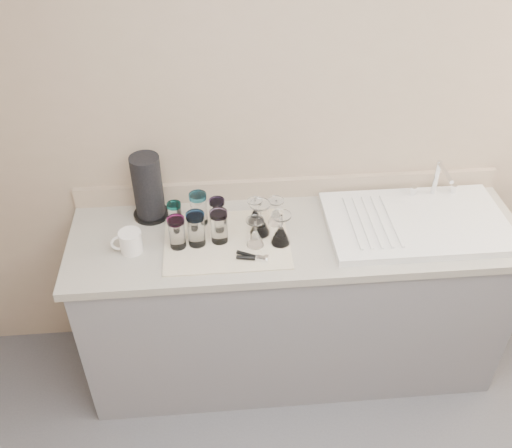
{
  "coord_description": "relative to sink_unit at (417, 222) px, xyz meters",
  "views": [
    {
      "loc": [
        -0.36,
        -0.78,
        2.53
      ],
      "look_at": [
        -0.19,
        1.15,
        1.0
      ],
      "focal_mm": 40.0,
      "sensor_mm": 36.0,
      "label": 1
    }
  ],
  "objects": [
    {
      "name": "sink_unit",
      "position": [
        0.0,
        0.0,
        0.0
      ],
      "size": [
        0.82,
        0.5,
        0.22
      ],
      "color": "white",
      "rests_on": "counter_unit"
    },
    {
      "name": "white_mug",
      "position": [
        -1.29,
        -0.07,
        0.03
      ],
      "size": [
        0.14,
        0.11,
        0.1
      ],
      "color": "white",
      "rests_on": "counter_unit"
    },
    {
      "name": "tumbler_teal",
      "position": [
        -1.1,
        0.08,
        0.05
      ],
      "size": [
        0.06,
        0.06,
        0.13
      ],
      "color": "white",
      "rests_on": "dish_towel"
    },
    {
      "name": "dish_towel",
      "position": [
        -0.88,
        -0.04,
        -0.02
      ],
      "size": [
        0.55,
        0.42,
        0.01
      ],
      "primitive_type": "cube",
      "color": "white",
      "rests_on": "counter_unit"
    },
    {
      "name": "goblet_front_right",
      "position": [
        -0.64,
        -0.08,
        0.04
      ],
      "size": [
        0.09,
        0.09,
        0.15
      ],
      "color": "white",
      "rests_on": "dish_towel"
    },
    {
      "name": "room_envelope",
      "position": [
        -0.55,
        -1.2,
        0.64
      ],
      "size": [
        3.54,
        3.5,
        2.52
      ],
      "color": "#4D4D52",
      "rests_on": "ground"
    },
    {
      "name": "tumbler_magenta",
      "position": [
        -1.09,
        -0.06,
        0.06
      ],
      "size": [
        0.08,
        0.08,
        0.15
      ],
      "color": "white",
      "rests_on": "dish_towel"
    },
    {
      "name": "goblet_back_right",
      "position": [
        -0.64,
        0.07,
        0.03
      ],
      "size": [
        0.07,
        0.07,
        0.13
      ],
      "color": "white",
      "rests_on": "dish_towel"
    },
    {
      "name": "tumbler_cyan",
      "position": [
        -0.99,
        0.1,
        0.07
      ],
      "size": [
        0.08,
        0.08,
        0.16
      ],
      "color": "white",
      "rests_on": "dish_towel"
    },
    {
      "name": "goblet_extra",
      "position": [
        -0.72,
        -0.0,
        0.04
      ],
      "size": [
        0.09,
        0.09,
        0.16
      ],
      "color": "white",
      "rests_on": "dish_towel"
    },
    {
      "name": "can_opener",
      "position": [
        -0.77,
        -0.17,
        -0.0
      ],
      "size": [
        0.14,
        0.08,
        0.02
      ],
      "color": "silver",
      "rests_on": "dish_towel"
    },
    {
      "name": "goblet_back_left",
      "position": [
        -0.74,
        0.08,
        0.03
      ],
      "size": [
        0.07,
        0.07,
        0.12
      ],
      "color": "white",
      "rests_on": "dish_towel"
    },
    {
      "name": "tumbler_blue",
      "position": [
        -1.0,
        -0.05,
        0.07
      ],
      "size": [
        0.08,
        0.08,
        0.16
      ],
      "color": "white",
      "rests_on": "dish_towel"
    },
    {
      "name": "counter_unit",
      "position": [
        -0.55,
        -0.0,
        -0.47
      ],
      "size": [
        2.06,
        0.62,
        0.9
      ],
      "color": "slate",
      "rests_on": "ground"
    },
    {
      "name": "goblet_front_left",
      "position": [
        -0.75,
        -0.08,
        0.03
      ],
      "size": [
        0.08,
        0.08,
        0.14
      ],
      "color": "white",
      "rests_on": "dish_towel"
    },
    {
      "name": "paper_towel_roll",
      "position": [
        -1.22,
        0.18,
        0.14
      ],
      "size": [
        0.17,
        0.17,
        0.32
      ],
      "color": "black",
      "rests_on": "counter_unit"
    },
    {
      "name": "tumbler_purple",
      "position": [
        -0.91,
        0.07,
        0.06
      ],
      "size": [
        0.07,
        0.07,
        0.14
      ],
      "color": "white",
      "rests_on": "dish_towel"
    },
    {
      "name": "tumbler_lavender",
      "position": [
        -0.91,
        -0.04,
        0.07
      ],
      "size": [
        0.08,
        0.08,
        0.16
      ],
      "color": "white",
      "rests_on": "dish_towel"
    }
  ]
}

